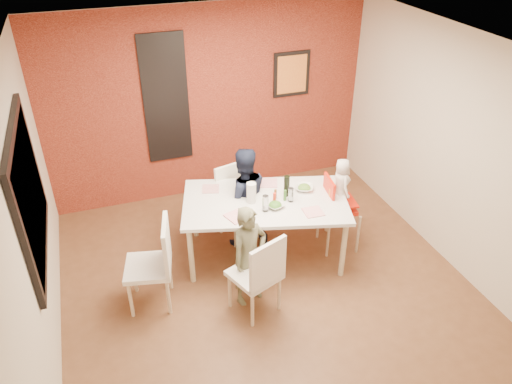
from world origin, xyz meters
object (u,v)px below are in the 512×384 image
object	(u,v)px
dining_table	(265,205)
wine_bottle	(287,186)
toddler	(341,184)
chair_far	(236,197)
child_near	(249,256)
child_far	(243,198)
chair_near	(260,273)
chair_left	(156,260)
paper_towel_roll	(251,193)
high_chair	(337,206)

from	to	relation	value
dining_table	wine_bottle	size ratio (longest dim) A/B	8.24
toddler	chair_far	bearing A→B (deg)	61.71
dining_table	child_near	bearing A→B (deg)	-122.19
child_far	chair_near	bearing A→B (deg)	82.36
chair_near	chair_left	size ratio (longest dim) A/B	0.96
chair_far	chair_left	size ratio (longest dim) A/B	0.93
child_near	child_far	world-z (taller)	child_far
wine_bottle	paper_towel_roll	size ratio (longest dim) A/B	1.04
high_chair	child_near	xyz separation A→B (m)	(-1.31, -0.55, -0.01)
high_chair	wine_bottle	xyz separation A→B (m)	(-0.61, 0.14, 0.32)
child_near	child_far	bearing A→B (deg)	55.62
chair_left	child_far	xyz separation A→B (m)	(1.20, 0.72, 0.09)
chair_near	chair_far	distance (m)	1.49
wine_bottle	toddler	bearing A→B (deg)	-12.88
chair_near	chair_left	world-z (taller)	chair_left
chair_left	paper_towel_roll	xyz separation A→B (m)	(1.20, 0.42, 0.34)
child_near	wine_bottle	size ratio (longest dim) A/B	4.59
chair_far	child_far	distance (m)	0.28
high_chair	paper_towel_roll	distance (m)	1.10
toddler	child_near	bearing A→B (deg)	116.00
chair_left	toddler	xyz separation A→B (m)	(2.28, 0.27, 0.33)
dining_table	toddler	distance (m)	0.94
dining_table	high_chair	distance (m)	0.90
chair_left	wine_bottle	distance (m)	1.72
chair_far	child_near	size ratio (longest dim) A/B	0.81
dining_table	wine_bottle	distance (m)	0.34
toddler	paper_towel_roll	size ratio (longest dim) A/B	2.60
dining_table	chair_far	size ratio (longest dim) A/B	2.21
high_chair	toddler	world-z (taller)	toddler
chair_far	toddler	size ratio (longest dim) A/B	1.49
toddler	wine_bottle	distance (m)	0.65
child_far	paper_towel_roll	distance (m)	0.39
dining_table	child_far	distance (m)	0.37
child_near	toddler	world-z (taller)	toddler
chair_near	high_chair	bearing A→B (deg)	-169.56
toddler	wine_bottle	world-z (taller)	toddler
wine_bottle	paper_towel_roll	bearing A→B (deg)	179.51
chair_far	child_far	size ratio (longest dim) A/B	0.72
chair_left	paper_towel_roll	distance (m)	1.32
chair_near	wine_bottle	bearing A→B (deg)	-146.91
wine_bottle	child_far	bearing A→B (deg)	145.80
chair_near	chair_far	xyz separation A→B (m)	(0.20, 1.48, -0.02)
paper_towel_roll	wine_bottle	bearing A→B (deg)	-0.49
chair_far	chair_left	distance (m)	1.52
chair_far	toddler	world-z (taller)	toddler
high_chair	paper_towel_roll	xyz separation A→B (m)	(-1.05, 0.14, 0.32)
chair_near	child_near	size ratio (longest dim) A/B	0.84
dining_table	child_near	world-z (taller)	child_near
high_chair	toddler	xyz separation A→B (m)	(0.03, -0.01, 0.31)
chair_far	high_chair	bearing A→B (deg)	-47.27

